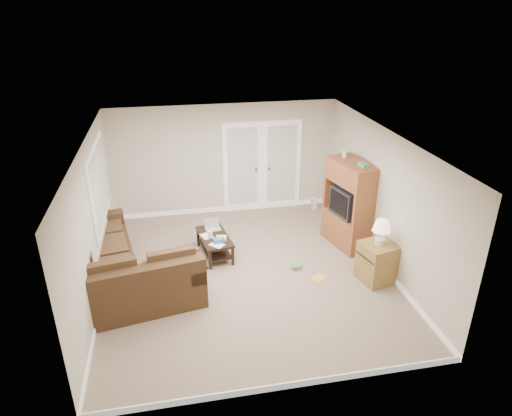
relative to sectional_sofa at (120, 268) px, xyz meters
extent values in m
plane|color=gray|center=(2.19, -0.05, -0.35)|extent=(5.50, 5.50, 0.00)
cube|color=white|center=(2.19, -0.05, 2.15)|extent=(5.00, 5.50, 0.02)
cube|color=beige|center=(-0.31, -0.05, 0.90)|extent=(0.02, 5.50, 2.50)
cube|color=beige|center=(4.69, -0.05, 0.90)|extent=(0.02, 5.50, 2.50)
cube|color=beige|center=(2.19, 2.70, 0.90)|extent=(5.00, 0.02, 2.50)
cube|color=beige|center=(2.19, -2.80, 0.90)|extent=(5.00, 0.02, 2.50)
cube|color=white|center=(2.59, 2.67, 0.67)|extent=(0.90, 0.04, 2.13)
cube|color=white|center=(3.49, 2.67, 0.67)|extent=(0.90, 0.04, 2.13)
cube|color=silver|center=(2.59, 2.65, 0.72)|extent=(0.68, 0.02, 1.80)
cube|color=silver|center=(3.49, 2.65, 0.72)|extent=(0.68, 0.02, 1.80)
cube|color=white|center=(-0.28, 0.95, 1.20)|extent=(0.04, 1.92, 1.42)
cube|color=silver|center=(-0.26, 0.95, 1.20)|extent=(0.02, 1.74, 1.24)
cube|color=#442D1A|center=(-0.30, 0.50, -0.13)|extent=(1.38, 2.57, 0.44)
cube|color=#442D1A|center=(-0.64, 0.43, 0.32)|extent=(0.69, 2.44, 0.46)
cube|color=#442D1A|center=(-0.49, 1.57, 0.21)|extent=(0.98, 0.42, 0.23)
cube|color=#503620|center=(-0.21, 0.51, 0.16)|extent=(1.05, 2.40, 0.13)
cube|color=#442D1A|center=(0.39, -0.62, -0.13)|extent=(2.05, 1.28, 0.44)
cube|color=#442D1A|center=(0.46, -0.96, 0.32)|extent=(1.92, 0.59, 0.46)
cube|color=#442D1A|center=(1.20, -0.47, 0.21)|extent=(0.42, 0.98, 0.23)
cube|color=#503620|center=(0.38, -0.53, 0.16)|extent=(1.88, 0.95, 0.13)
cube|color=black|center=(1.20, -0.47, 0.34)|extent=(0.49, 0.89, 0.03)
cube|color=#AC1F12|center=(1.16, -0.24, 0.36)|extent=(0.36, 0.19, 0.02)
cube|color=black|center=(1.70, 0.72, 0.04)|extent=(0.66, 1.08, 0.05)
cube|color=black|center=(1.70, 0.72, -0.21)|extent=(0.57, 1.00, 0.03)
cylinder|color=white|center=(1.62, 0.66, 0.14)|extent=(0.08, 0.08, 0.15)
cylinder|color=#AC1F12|center=(1.62, 0.66, 0.28)|extent=(0.01, 0.01, 0.13)
cube|color=#3161A0|center=(1.76, 0.45, 0.11)|extent=(0.22, 0.14, 0.08)
cube|color=white|center=(1.72, 0.63, 0.07)|extent=(0.41, 0.60, 0.00)
cube|color=brown|center=(4.39, 0.67, -0.03)|extent=(0.83, 1.19, 0.65)
cube|color=brown|center=(4.39, 0.67, 1.16)|extent=(0.83, 1.19, 0.43)
cube|color=black|center=(4.37, 0.67, 0.57)|extent=(0.66, 0.75, 0.54)
cube|color=black|center=(4.11, 0.61, 0.59)|extent=(0.14, 0.55, 0.43)
cube|color=#44965E|center=(4.45, 0.41, 1.41)|extent=(0.17, 0.22, 0.06)
cylinder|color=white|center=(4.31, 0.99, 1.45)|extent=(0.08, 0.08, 0.13)
cube|color=olive|center=(4.39, -0.68, 0.01)|extent=(0.66, 0.66, 0.72)
cylinder|color=beige|center=(4.39, -0.68, 0.42)|extent=(0.18, 0.18, 0.11)
cylinder|color=beige|center=(4.39, -0.68, 0.55)|extent=(0.03, 0.03, 0.15)
cone|color=white|center=(4.39, -0.68, 0.72)|extent=(0.31, 0.31, 0.20)
cube|color=white|center=(4.24, 2.40, -0.21)|extent=(0.12, 0.10, 0.29)
cube|color=gold|center=(3.42, -0.45, -0.35)|extent=(0.32, 0.30, 0.01)
cube|color=#44965E|center=(3.13, -0.04, -0.31)|extent=(0.18, 0.22, 0.08)
imported|color=brown|center=(3.05, 0.01, -0.34)|extent=(0.26, 0.27, 0.02)
camera|label=1|loc=(1.01, -6.95, 4.18)|focal=32.00mm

